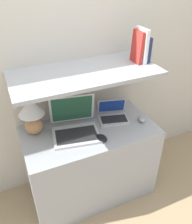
% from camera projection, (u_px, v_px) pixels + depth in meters
% --- Properties ---
extents(ground_plane, '(12.00, 12.00, 0.00)m').
position_uv_depth(ground_plane, '(103.00, 212.00, 2.13)').
color(ground_plane, '#9E8460').
extents(wall_back, '(6.00, 0.05, 2.40)m').
position_uv_depth(wall_back, '(73.00, 61.00, 1.94)').
color(wall_back, beige).
rests_on(wall_back, ground_plane).
extents(desk, '(1.09, 0.57, 0.73)m').
position_uv_depth(desk, '(90.00, 162.00, 2.14)').
color(desk, '#999EA3').
rests_on(desk, ground_plane).
extents(back_riser, '(1.09, 0.04, 1.20)m').
position_uv_depth(back_riser, '(78.00, 123.00, 2.24)').
color(back_riser, beige).
rests_on(back_riser, ground_plane).
extents(shelf, '(1.09, 0.51, 0.03)m').
position_uv_depth(shelf, '(85.00, 73.00, 1.72)').
color(shelf, '#999EA3').
rests_on(shelf, back_riser).
extents(table_lamp, '(0.20, 0.20, 0.33)m').
position_uv_depth(table_lamp, '(32.00, 113.00, 1.80)').
color(table_lamp, '#B27A4C').
rests_on(table_lamp, desk).
extents(laptop_large, '(0.42, 0.39, 0.29)m').
position_uv_depth(laptop_large, '(75.00, 126.00, 1.88)').
color(laptop_large, silver).
rests_on(laptop_large, desk).
extents(laptop_small, '(0.29, 0.26, 0.16)m').
position_uv_depth(laptop_small, '(113.00, 115.00, 2.05)').
color(laptop_small, silver).
rests_on(laptop_small, desk).
extents(computer_mouse, '(0.10, 0.12, 0.04)m').
position_uv_depth(computer_mouse, '(102.00, 138.00, 1.82)').
color(computer_mouse, black).
rests_on(computer_mouse, desk).
extents(second_mouse, '(0.09, 0.11, 0.04)m').
position_uv_depth(second_mouse, '(142.00, 119.00, 2.04)').
color(second_mouse, '#99999E').
rests_on(second_mouse, desk).
extents(router_box, '(0.13, 0.07, 0.15)m').
position_uv_depth(router_box, '(86.00, 109.00, 2.06)').
color(router_box, gray).
rests_on(router_box, desk).
extents(book_navy, '(0.03, 0.13, 0.19)m').
position_uv_depth(book_navy, '(145.00, 49.00, 1.83)').
color(book_navy, navy).
rests_on(book_navy, shelf).
extents(book_white, '(0.03, 0.16, 0.26)m').
position_uv_depth(book_white, '(141.00, 45.00, 1.80)').
color(book_white, silver).
rests_on(book_white, shelf).
extents(book_red, '(0.04, 0.13, 0.24)m').
position_uv_depth(book_red, '(137.00, 47.00, 1.79)').
color(book_red, '#A82823').
rests_on(book_red, shelf).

